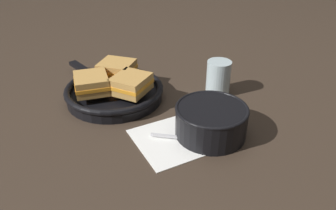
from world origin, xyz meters
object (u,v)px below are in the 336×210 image
object	(u,v)px
skillet	(114,92)
sandwich_near_left	(117,69)
sandwich_far_left	(131,84)
sandwich_near_right	(91,83)
drinking_glass	(218,78)
soup_bowl	(211,119)
spoon	(195,139)

from	to	relation	value
skillet	sandwich_near_left	size ratio (longest dim) A/B	2.95
skillet	sandwich_far_left	xyz separation A→B (m)	(0.03, -0.06, 0.04)
sandwich_near_right	drinking_glass	distance (m)	0.36
soup_bowl	sandwich_near_left	world-z (taller)	sandwich_near_left
spoon	skillet	bearing A→B (deg)	146.51
drinking_glass	sandwich_far_left	bearing A→B (deg)	168.08
soup_bowl	skillet	size ratio (longest dim) A/B	0.44
soup_bowl	drinking_glass	world-z (taller)	drinking_glass
soup_bowl	skillet	xyz separation A→B (m)	(-0.15, 0.28, -0.02)
skillet	sandwich_near_left	xyz separation A→B (m)	(0.03, 0.05, 0.04)
spoon	skillet	distance (m)	0.30
spoon	skillet	xyz separation A→B (m)	(-0.10, 0.29, 0.01)
spoon	sandwich_near_right	size ratio (longest dim) A/B	1.17
soup_bowl	sandwich_near_right	size ratio (longest dim) A/B	1.53
sandwich_near_right	drinking_glass	xyz separation A→B (m)	(0.35, -0.11, -0.01)
spoon	drinking_glass	bearing A→B (deg)	81.36
spoon	sandwich_near_left	world-z (taller)	sandwich_near_left
drinking_glass	spoon	bearing A→B (deg)	-136.48
soup_bowl	spoon	size ratio (longest dim) A/B	1.31
sandwich_far_left	drinking_glass	xyz separation A→B (m)	(0.25, -0.05, -0.01)
sandwich_near_left	skillet	bearing A→B (deg)	-120.59
sandwich_near_left	sandwich_far_left	xyz separation A→B (m)	(0.00, -0.11, 0.00)
soup_bowl	drinking_glass	distance (m)	0.22
sandwich_near_right	skillet	bearing A→B (deg)	2.70
sandwich_near_right	drinking_glass	bearing A→B (deg)	-17.04
drinking_glass	soup_bowl	bearing A→B (deg)	-129.25
sandwich_near_right	sandwich_far_left	distance (m)	0.11
skillet	spoon	bearing A→B (deg)	-71.34
skillet	drinking_glass	world-z (taller)	drinking_glass
sandwich_far_left	drinking_glass	bearing A→B (deg)	-11.92
soup_bowl	skillet	distance (m)	0.31
sandwich_near_left	drinking_glass	xyz separation A→B (m)	(0.25, -0.16, -0.01)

